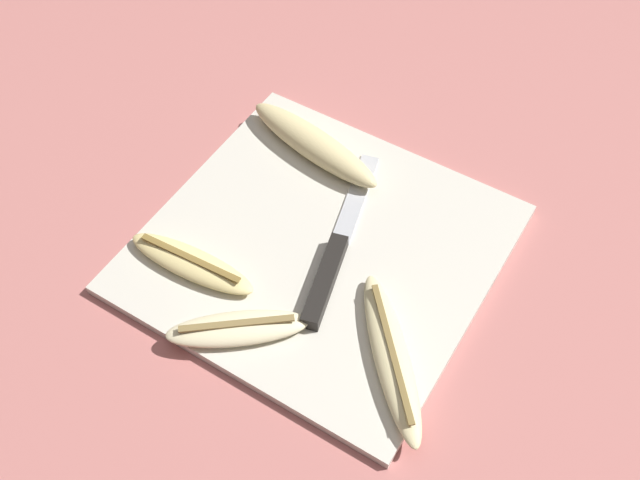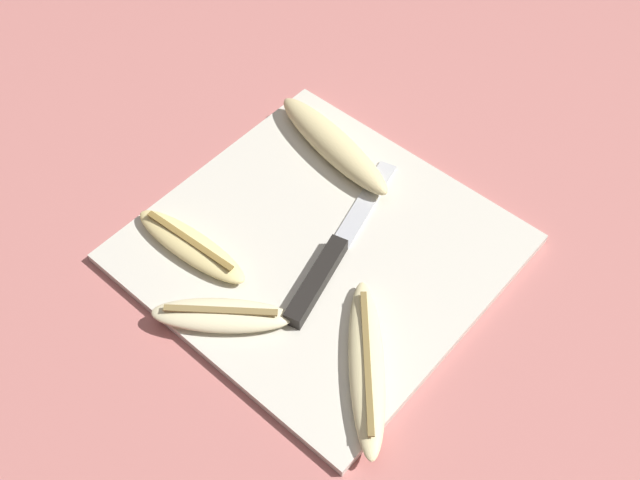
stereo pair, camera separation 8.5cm
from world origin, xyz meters
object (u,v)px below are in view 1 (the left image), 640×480
object	(u,v)px
knife	(331,265)
banana_pale_long	(237,328)
banana_golden_short	(191,263)
banana_mellow_near	(314,144)
banana_soft_right	(391,356)

from	to	relation	value
knife	banana_pale_long	xyz separation A→B (m)	(-0.04, -0.12, 0.00)
knife	banana_golden_short	bearing A→B (deg)	-163.19
banana_mellow_near	banana_soft_right	xyz separation A→B (m)	(0.22, -0.21, -0.01)
knife	banana_mellow_near	distance (m)	0.18
banana_golden_short	banana_pale_long	bearing A→B (deg)	-24.06
knife	banana_soft_right	distance (m)	0.13
banana_golden_short	banana_soft_right	size ratio (longest dim) A/B	0.93
banana_golden_short	banana_pale_long	xyz separation A→B (m)	(0.09, -0.04, 0.00)
banana_golden_short	knife	bearing A→B (deg)	31.43
banana_golden_short	banana_mellow_near	distance (m)	0.22
banana_pale_long	banana_mellow_near	bearing A→B (deg)	104.85
knife	banana_soft_right	size ratio (longest dim) A/B	1.48
knife	banana_golden_short	size ratio (longest dim) A/B	1.58
banana_golden_short	banana_mellow_near	xyz separation A→B (m)	(0.02, 0.22, 0.01)
banana_mellow_near	banana_soft_right	bearing A→B (deg)	-42.95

